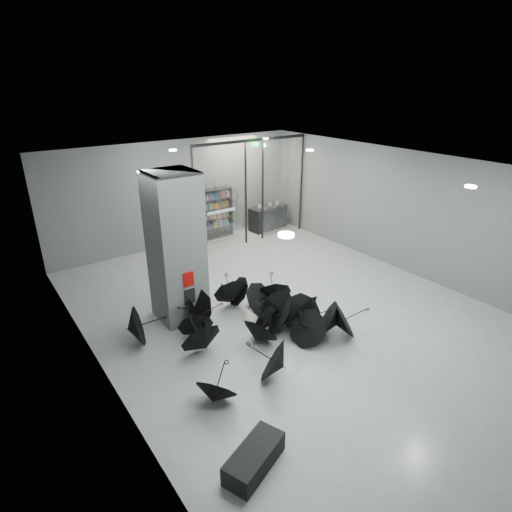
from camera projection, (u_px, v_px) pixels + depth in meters
room at (301, 219)px, 10.36m from camera, size 14.00×14.02×4.01m
column at (176, 248)px, 10.85m from camera, size 1.20×1.20×4.00m
fire_cabinet at (189, 279)px, 10.64m from camera, size 0.28×0.04×0.38m
info_panel at (190, 296)px, 10.83m from camera, size 0.30×0.03×0.42m
exit_sign at (255, 145)px, 15.22m from camera, size 0.30×0.06×0.15m
glass_partition at (252, 188)px, 16.01m from camera, size 5.06×0.08×4.00m
bench at (254, 458)px, 7.02m from camera, size 1.32×0.93×0.39m
bookshelf at (211, 214)px, 16.79m from camera, size 1.85×0.41×2.03m
shop_counter at (268, 218)px, 18.05m from camera, size 1.73×0.84×1.00m
umbrella_cluster at (260, 323)px, 10.66m from camera, size 5.67×4.48×1.29m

